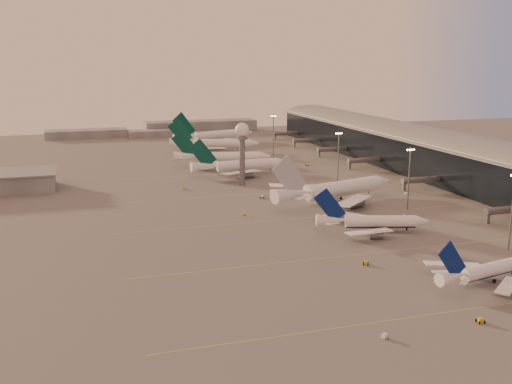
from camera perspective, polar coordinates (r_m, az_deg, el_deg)
name	(u,v)px	position (r m, az deg, el deg)	size (l,w,h in m)	color
ground	(341,269)	(175.23, 8.07, -7.25)	(700.00, 700.00, 0.00)	#605D5D
taxiway_markings	(349,213)	(235.93, 8.88, -2.03)	(180.00, 185.25, 0.02)	gold
terminal	(442,156)	(318.56, 17.32, 3.31)	(57.00, 362.00, 23.04)	black
radar_tower	(242,141)	(281.77, -1.33, 4.86)	(6.40, 6.40, 31.10)	slate
mast_a	(512,208)	(202.36, 23.23, -1.39)	(3.60, 0.56, 25.00)	slate
mast_b	(409,176)	(243.98, 14.38, 1.52)	(3.60, 0.56, 25.00)	slate
mast_c	(338,155)	(289.27, 7.85, 3.51)	(3.60, 0.56, 25.00)	slate
mast_d	(273,133)	(371.21, 1.67, 5.64)	(3.60, 0.56, 25.00)	slate
distant_horizon	(168,129)	(482.52, -8.37, 5.98)	(165.00, 37.50, 9.00)	slate
narrowbody_near	(486,273)	(173.75, 21.09, -7.19)	(35.79, 28.29, 14.13)	white
narrowbody_mid	(372,223)	(211.45, 11.03, -2.96)	(39.35, 30.95, 15.79)	white
widebody_white	(336,193)	(253.36, 7.62, -0.06)	(62.51, 49.37, 22.64)	white
greentail_a	(241,168)	(310.64, -1.39, 2.34)	(54.26, 43.76, 19.70)	white
greentail_b	(223,159)	(336.65, -3.15, 3.15)	(54.91, 43.85, 20.25)	white
greentail_c	(215,146)	(387.66, -3.93, 4.43)	(57.50, 45.87, 21.30)	white
greentail_d	(215,137)	(424.50, -3.91, 5.21)	(62.71, 49.89, 23.47)	white
gsv_truck_a	(386,333)	(135.93, 12.29, -12.99)	(6.07, 3.95, 2.31)	silver
gsv_tug_near	(480,321)	(149.24, 20.59, -11.40)	(2.48, 3.91, 1.08)	gold
gsv_tug_mid	(366,263)	(179.27, 10.42, -6.70)	(4.14, 3.51, 1.02)	gold
gsv_truck_b	(405,214)	(235.23, 14.03, -2.04)	(5.48, 2.57, 2.13)	silver
gsv_truck_c	(244,213)	(230.22, -1.12, -2.01)	(4.91, 3.48, 1.87)	gold
gsv_catering_b	(407,190)	(272.38, 14.17, 0.17)	(5.36, 2.84, 4.25)	silver
gsv_tug_far	(262,197)	(258.00, 0.57, -0.47)	(2.81, 4.20, 1.13)	silver
gsv_truck_d	(184,187)	(277.43, -6.86, 0.50)	(3.97, 6.15, 2.34)	gold
gsv_tug_hangar	(307,165)	(336.91, 4.90, 2.60)	(3.82, 2.53, 1.03)	gold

